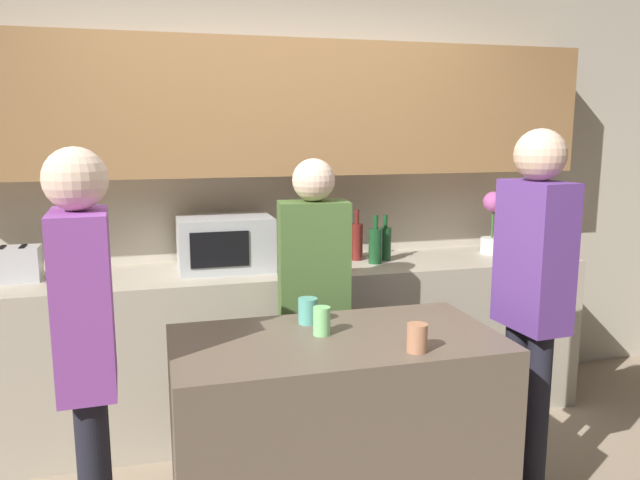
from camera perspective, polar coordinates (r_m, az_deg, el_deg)
The scene contains 16 objects.
back_wall at distance 3.76m, azimuth -4.44°, elevation 7.44°, with size 6.40×0.40×2.70m.
back_counter at distance 3.71m, azimuth -3.40°, elevation -9.55°, with size 3.60×0.62×0.93m.
kitchen_island at distance 2.70m, azimuth 1.48°, elevation -17.84°, with size 1.31×0.69×0.89m.
microwave at distance 3.55m, azimuth -8.69°, elevation -0.25°, with size 0.52×0.39×0.30m.
toaster at distance 3.61m, azimuth -26.19°, elevation -1.99°, with size 0.26×0.16×0.18m.
potted_plant at distance 4.09m, azimuth 15.49°, elevation 1.55°, with size 0.14×0.14×0.40m.
bottle_0 at distance 3.75m, azimuth 2.08°, elevation 0.02°, with size 0.08×0.08×0.33m.
bottle_1 at distance 3.76m, azimuth 3.38°, elevation -0.07°, with size 0.07×0.07×0.31m.
bottle_2 at distance 3.68m, azimuth 5.09°, elevation -0.46°, with size 0.08×0.08×0.29m.
bottle_3 at distance 3.78m, azimuth 5.96°, elevation -0.26°, with size 0.07×0.07×0.28m.
cup_0 at distance 2.53m, azimuth 0.16°, elevation -7.41°, with size 0.07×0.07×0.12m.
cup_1 at distance 2.37m, azimuth 8.87°, elevation -8.83°, with size 0.08×0.08×0.11m.
cup_2 at distance 2.67m, azimuth -1.11°, elevation -6.49°, with size 0.08×0.08×0.11m.
person_left at distance 2.37m, azimuth -20.60°, elevation -8.46°, with size 0.22×0.35×1.66m.
person_center at distance 3.09m, azimuth -0.57°, elevation -4.57°, with size 0.36×0.23×1.57m.
person_right at distance 2.94m, azimuth 18.84°, elevation -3.91°, with size 0.23×0.35×1.71m.
Camera 1 is at (-0.71, -2.03, 1.71)m, focal length 35.00 mm.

